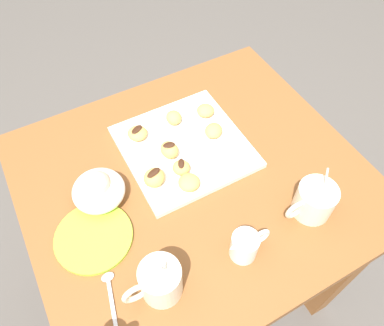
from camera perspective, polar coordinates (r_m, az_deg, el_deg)
ground_plane at (r=1.62m, az=0.23°, el=-16.94°), size 8.00×8.00×0.00m
dining_table at (r=1.09m, az=0.34°, el=-6.67°), size 0.85×0.76×0.74m
pastry_plate_square at (r=1.00m, az=-1.18°, el=2.49°), size 0.31×0.31×0.02m
coffee_mug_cream_left at (r=0.91m, az=18.15°, el=-5.39°), size 0.13×0.09×0.13m
coffee_mug_cream_right at (r=0.78m, az=-4.96°, el=-17.49°), size 0.13×0.09×0.15m
cream_pitcher_white at (r=0.83m, az=8.12°, el=-12.29°), size 0.10×0.06×0.07m
ice_cream_bowl at (r=0.91m, az=-14.12°, el=-3.92°), size 0.13×0.13×0.09m
saucer_lime_left at (r=0.89m, az=-14.77°, el=-10.91°), size 0.18×0.18×0.01m
loose_spoon_near_saucer at (r=0.83m, az=-12.20°, el=-19.64°), size 0.05×0.16×0.01m
beignet_0 at (r=0.93m, az=-1.64°, el=-0.70°), size 0.06×0.06×0.03m
chocolate_drizzle_0 at (r=0.92m, az=-1.66°, el=-0.06°), size 0.03×0.03×0.00m
beignet_1 at (r=0.92m, az=-5.79°, el=-2.21°), size 0.08×0.07×0.04m
chocolate_drizzle_1 at (r=0.90m, az=-5.89°, el=-1.47°), size 0.04×0.03×0.00m
beignet_2 at (r=0.91m, az=-0.45°, el=-2.98°), size 0.07×0.07×0.03m
beignet_3 at (r=1.01m, az=3.30°, el=4.96°), size 0.07×0.07×0.03m
beignet_4 at (r=0.96m, az=-3.48°, el=2.01°), size 0.05×0.06×0.04m
chocolate_drizzle_4 at (r=0.95m, az=-3.54°, el=2.77°), size 0.03×0.02×0.00m
beignet_5 at (r=1.04m, az=-2.80°, el=6.94°), size 0.05×0.05×0.03m
beignet_6 at (r=1.06m, az=2.08°, el=8.01°), size 0.07×0.07×0.03m
beignet_7 at (r=1.01m, az=-8.33°, el=4.52°), size 0.07×0.07×0.03m
chocolate_drizzle_7 at (r=1.00m, az=-8.43°, el=5.11°), size 0.04×0.03×0.00m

